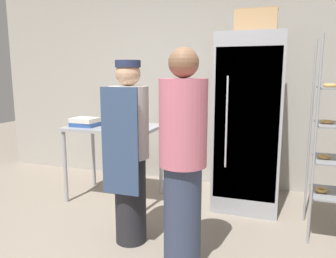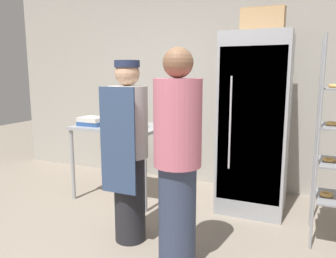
# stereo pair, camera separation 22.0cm
# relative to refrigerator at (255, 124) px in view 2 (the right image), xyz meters

# --- Properties ---
(back_wall) EXTENTS (6.40, 0.12, 2.76)m
(back_wall) POSITION_rel_refrigerator_xyz_m (-0.66, 0.69, 0.42)
(back_wall) COLOR #ADA89E
(back_wall) RESTS_ON ground_plane
(refrigerator) EXTENTS (0.70, 0.74, 1.91)m
(refrigerator) POSITION_rel_refrigerator_xyz_m (0.00, 0.00, 0.00)
(refrigerator) COLOR #9EA0A5
(refrigerator) RESTS_ON ground_plane
(prep_counter) EXTENTS (1.05, 0.70, 0.89)m
(prep_counter) POSITION_rel_refrigerator_xyz_m (-1.53, -0.27, -0.18)
(prep_counter) COLOR #9EA0A5
(prep_counter) RESTS_ON ground_plane
(donut_box) EXTENTS (0.29, 0.21, 0.26)m
(donut_box) POSITION_rel_refrigerator_xyz_m (-1.31, -0.43, -0.02)
(donut_box) COLOR silver
(donut_box) RESTS_ON prep_counter
(blender_pitcher) EXTENTS (0.11, 0.11, 0.26)m
(blender_pitcher) POSITION_rel_refrigerator_xyz_m (-1.63, -0.10, 0.04)
(blender_pitcher) COLOR black
(blender_pitcher) RESTS_ON prep_counter
(binder_stack) EXTENTS (0.31, 0.26, 0.10)m
(binder_stack) POSITION_rel_refrigerator_xyz_m (-1.84, -0.40, -0.02)
(binder_stack) COLOR #2D5193
(binder_stack) RESTS_ON prep_counter
(cardboard_storage_box) EXTENTS (0.45, 0.28, 0.27)m
(cardboard_storage_box) POSITION_rel_refrigerator_xyz_m (0.03, 0.07, 1.09)
(cardboard_storage_box) COLOR tan
(cardboard_storage_box) RESTS_ON refrigerator
(person_baker) EXTENTS (0.34, 0.36, 1.61)m
(person_baker) POSITION_rel_refrigerator_xyz_m (-0.90, -1.18, -0.12)
(person_baker) COLOR #232328
(person_baker) RESTS_ON ground_plane
(person_customer) EXTENTS (0.36, 0.36, 1.69)m
(person_customer) POSITION_rel_refrigerator_xyz_m (-0.36, -1.40, -0.10)
(person_customer) COLOR #333D56
(person_customer) RESTS_ON ground_plane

